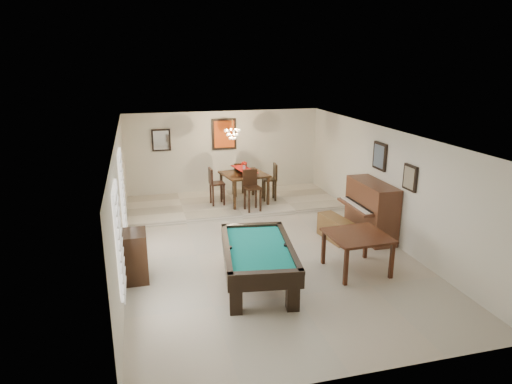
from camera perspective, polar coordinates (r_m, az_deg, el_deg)
name	(u,v)px	position (r m, az deg, el deg)	size (l,w,h in m)	color
ground_plane	(263,248)	(10.42, 0.84, -7.04)	(6.00, 9.00, 0.02)	beige
wall_back	(224,153)	(14.23, -3.99, 4.87)	(6.00, 0.04, 2.60)	silver
wall_front	(357,290)	(6.07, 12.56, -11.87)	(6.00, 0.04, 2.60)	silver
wall_left	(121,204)	(9.65, -16.57, -1.39)	(0.04, 9.00, 2.60)	silver
wall_right	(386,184)	(11.13, 15.93, 1.00)	(0.04, 9.00, 2.60)	silver
ceiling	(263,134)	(9.68, 0.91, 7.28)	(6.00, 9.00, 0.04)	white
dining_step	(233,203)	(13.36, -2.88, -1.38)	(6.00, 2.50, 0.12)	beige
window_left_front	(119,239)	(7.54, -16.78, -5.61)	(0.06, 1.00, 1.70)	white
window_left_rear	(122,191)	(10.19, -16.37, 0.16)	(0.06, 1.00, 1.70)	white
pool_table	(258,266)	(8.64, 0.25, -9.28)	(1.26, 2.33, 0.78)	black
square_table	(357,253)	(9.43, 12.45, -7.40)	(1.13, 1.13, 0.78)	#34180D
upright_piano	(365,210)	(11.11, 13.49, -2.23)	(0.90, 1.61, 1.34)	#5A301D
piano_bench	(335,228)	(10.95, 9.82, -4.50)	(0.39, 0.99, 0.55)	brown
apothecary_chest	(136,256)	(9.12, -14.78, -7.76)	(0.43, 0.65, 0.98)	black
dining_table	(244,186)	(13.12, -1.48, 0.79)	(1.18, 1.18, 0.97)	black
flower_vase	(244,165)	(12.97, -1.50, 3.37)	(0.14, 0.14, 0.24)	#AD1A0E
dining_chair_south	(252,191)	(12.36, -0.44, 0.15)	(0.41, 0.41, 1.11)	black
dining_chair_north	(239,179)	(13.79, -2.12, 1.68)	(0.38, 0.38, 1.03)	black
dining_chair_west	(217,186)	(12.94, -4.89, 0.73)	(0.39, 0.39, 1.06)	black
dining_chair_east	(269,182)	(13.31, 1.65, 1.26)	(0.40, 0.40, 1.08)	black
chandelier	(232,130)	(12.82, -2.97, 7.70)	(0.44, 0.44, 0.60)	#FFE5B2
back_painting	(224,134)	(14.09, -4.01, 7.23)	(0.75, 0.06, 0.95)	#D84C14
back_mirror	(161,140)	(13.88, -11.77, 6.37)	(0.55, 0.06, 0.65)	white
right_picture_upper	(380,156)	(11.22, 15.23, 4.34)	(0.06, 0.55, 0.65)	slate
right_picture_lower	(410,178)	(10.19, 18.71, 1.70)	(0.06, 0.45, 0.55)	gray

